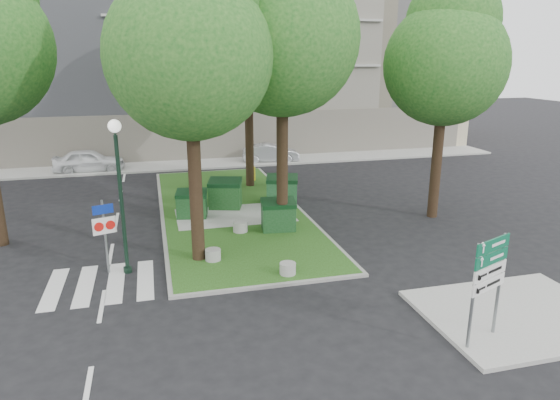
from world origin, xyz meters
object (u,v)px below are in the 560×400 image
object	(u,v)px
traffic_sign_pole	(104,227)
dumpster_a	(192,204)
tree_median_near_right	(284,22)
dumpster_b	(225,194)
car_white	(89,161)
dumpster_c	(278,215)
bollard_left	(213,255)
street_lamp	(119,179)
litter_bin	(252,174)
directional_sign	(488,274)
bollard_mid	(240,226)
car_silver	(271,153)
tree_street_right	(447,52)
tree_median_far	(249,25)
bollard_right	(288,268)
tree_median_near_left	(191,40)
dumpster_d	(282,190)
tree_median_mid	(190,52)

from	to	relation	value
traffic_sign_pole	dumpster_a	bearing A→B (deg)	38.93
tree_median_near_right	dumpster_a	world-z (taller)	tree_median_near_right
dumpster_b	car_white	size ratio (longest dim) A/B	0.41
dumpster_c	bollard_left	size ratio (longest dim) A/B	2.71
dumpster_c	street_lamp	world-z (taller)	street_lamp
litter_bin	directional_sign	world-z (taller)	directional_sign
bollard_left	bollard_mid	distance (m)	2.97
litter_bin	car_silver	size ratio (longest dim) A/B	0.20
dumpster_c	bollard_left	xyz separation A→B (m)	(-2.94, -2.47, -0.41)
tree_street_right	directional_sign	size ratio (longest dim) A/B	3.80
tree_median_far	dumpster_b	bearing A→B (deg)	-117.55
dumpster_b	street_lamp	size ratio (longest dim) A/B	0.34
dumpster_b	traffic_sign_pole	distance (m)	7.63
dumpster_a	tree_street_right	bearing A→B (deg)	-0.08
tree_median_far	tree_street_right	distance (m)	9.85
car_silver	directional_sign	bearing A→B (deg)	-173.29
bollard_left	traffic_sign_pole	size ratio (longest dim) A/B	0.22
bollard_left	bollard_right	bearing A→B (deg)	-38.83
street_lamp	car_silver	xyz separation A→B (m)	(8.69, 15.99, -2.53)
litter_bin	directional_sign	bearing A→B (deg)	-82.91
tree_median_near_left	bollard_mid	xyz separation A→B (m)	(1.79, 2.29, -6.99)
traffic_sign_pole	street_lamp	bearing A→B (deg)	-29.80
tree_median_far	dumpster_d	distance (m)	8.47
tree_median_mid	bollard_mid	distance (m)	7.98
bollard_left	litter_bin	size ratio (longest dim) A/B	0.72
bollard_right	bollard_left	bearing A→B (deg)	141.17
directional_sign	tree_median_far	bearing A→B (deg)	75.94
directional_sign	car_white	size ratio (longest dim) A/B	0.64
bollard_left	directional_sign	size ratio (longest dim) A/B	0.20
tree_median_mid	street_lamp	xyz separation A→B (m)	(-2.94, -6.85, -3.84)
tree_median_near_right	car_silver	xyz separation A→B (m)	(2.75, 13.64, -7.37)
dumpster_a	dumpster_b	size ratio (longest dim) A/B	0.85
dumpster_d	bollard_left	distance (m)	7.29
litter_bin	car_silver	distance (m)	5.56
tree_median_near_left	traffic_sign_pole	xyz separation A→B (m)	(-3.04, -0.23, -5.73)
car_white	directional_sign	bearing A→B (deg)	-153.47
dumpster_d	dumpster_c	bearing A→B (deg)	-90.45
directional_sign	dumpster_b	bearing A→B (deg)	86.83
tree_median_far	car_white	distance (m)	13.18
tree_median_near_right	traffic_sign_pole	xyz separation A→B (m)	(-6.54, -2.23, -6.40)
bollard_left	traffic_sign_pole	distance (m)	3.65
tree_street_right	car_silver	world-z (taller)	tree_street_right
tree_median_far	dumpster_a	bearing A→B (deg)	-126.64
dumpster_b	tree_median_near_left	bearing A→B (deg)	-90.01
tree_median_near_right	traffic_sign_pole	distance (m)	9.42
tree_median_near_right	car_silver	distance (m)	15.74
tree_median_far	bollard_mid	world-z (taller)	tree_median_far
dumpster_d	bollard_mid	distance (m)	4.35
tree_median_near_left	tree_street_right	xyz separation A→B (m)	(10.50, 2.50, -0.33)
bollard_left	bollard_mid	world-z (taller)	bollard_mid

